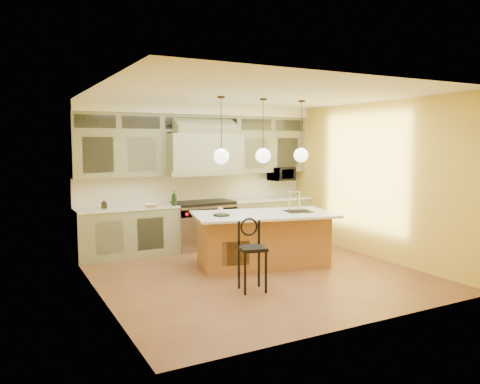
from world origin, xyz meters
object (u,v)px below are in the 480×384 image
microwave (281,174)px  kitchen_island (263,238)px  range (203,224)px  counter_stool (252,250)px

microwave → kitchen_island: bearing=-130.6°
range → kitchen_island: 1.74m
kitchen_island → range: bearing=116.6°
range → kitchen_island: bearing=-76.6°
microwave → range: bearing=-176.9°
range → microwave: 2.18m
range → counter_stool: counter_stool is taller
range → counter_stool: (-0.49, -2.88, 0.11)m
kitchen_island → microwave: bearing=62.6°
kitchen_island → counter_stool: 1.49m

